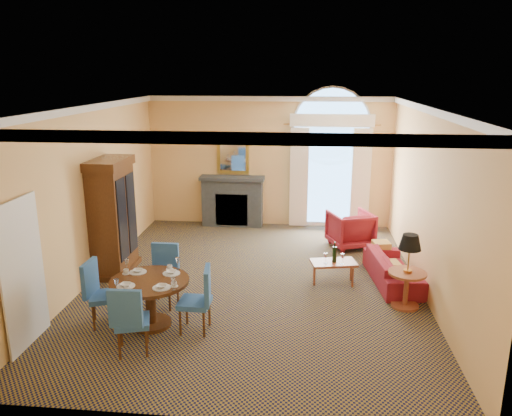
# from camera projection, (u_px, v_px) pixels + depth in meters

# --- Properties ---
(ground) EXTENTS (7.50, 7.50, 0.00)m
(ground) POSITION_uv_depth(u_px,v_px,m) (253.00, 283.00, 9.18)
(ground) COLOR #111436
(ground) RESTS_ON ground
(room_envelope) EXTENTS (6.04, 7.52, 3.45)m
(room_envelope) POSITION_uv_depth(u_px,v_px,m) (256.00, 142.00, 9.17)
(room_envelope) COLOR #F4C074
(room_envelope) RESTS_ON ground
(armoire) EXTENTS (0.64, 1.13, 2.22)m
(armoire) POSITION_uv_depth(u_px,v_px,m) (113.00, 219.00, 9.46)
(armoire) COLOR #3D200D
(armoire) RESTS_ON ground
(dining_table) EXTENTS (1.19, 1.19, 0.95)m
(dining_table) POSITION_uv_depth(u_px,v_px,m) (150.00, 292.00, 7.51)
(dining_table) COLOR #3D200D
(dining_table) RESTS_ON ground
(dining_chair_north) EXTENTS (0.51, 0.51, 1.02)m
(dining_chair_north) POSITION_uv_depth(u_px,v_px,m) (164.00, 270.00, 8.26)
(dining_chair_north) COLOR #275799
(dining_chair_north) RESTS_ON ground
(dining_chair_south) EXTENTS (0.56, 0.56, 1.02)m
(dining_chair_south) POSITION_uv_depth(u_px,v_px,m) (129.00, 317.00, 6.69)
(dining_chair_south) COLOR #275799
(dining_chair_south) RESTS_ON ground
(dining_chair_east) EXTENTS (0.50, 0.49, 1.02)m
(dining_chair_east) POSITION_uv_depth(u_px,v_px,m) (201.00, 295.00, 7.33)
(dining_chair_east) COLOR #275799
(dining_chair_east) RESTS_ON ground
(dining_chair_west) EXTENTS (0.59, 0.59, 1.02)m
(dining_chair_west) POSITION_uv_depth(u_px,v_px,m) (98.00, 289.00, 7.56)
(dining_chair_west) COLOR #275799
(dining_chair_west) RESTS_ON ground
(sofa) EXTENTS (0.90, 1.86, 0.52)m
(sofa) POSITION_uv_depth(u_px,v_px,m) (393.00, 269.00, 9.16)
(sofa) COLOR maroon
(sofa) RESTS_ON ground
(armchair) EXTENTS (1.12, 1.13, 0.80)m
(armchair) POSITION_uv_depth(u_px,v_px,m) (350.00, 229.00, 11.01)
(armchair) COLOR maroon
(armchair) RESTS_ON ground
(coffee_table) EXTENTS (0.89, 0.61, 0.79)m
(coffee_table) POSITION_uv_depth(u_px,v_px,m) (334.00, 262.00, 9.10)
(coffee_table) COLOR #A55131
(coffee_table) RESTS_ON ground
(side_table) EXTENTS (0.62, 0.62, 1.23)m
(side_table) POSITION_uv_depth(u_px,v_px,m) (408.00, 262.00, 8.06)
(side_table) COLOR #A55131
(side_table) RESTS_ON ground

